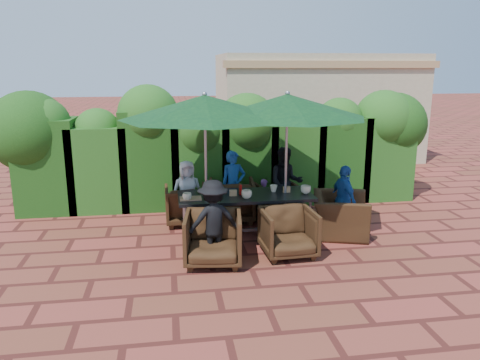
{
  "coord_description": "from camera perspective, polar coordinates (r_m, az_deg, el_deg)",
  "views": [
    {
      "loc": [
        -1.12,
        -7.23,
        2.84
      ],
      "look_at": [
        0.06,
        0.4,
        0.96
      ],
      "focal_mm": 35.0,
      "sensor_mm": 36.0,
      "label": 1
    }
  ],
  "objects": [
    {
      "name": "cup_c",
      "position": [
        7.61,
        0.81,
        -1.75
      ],
      "size": [
        0.17,
        0.17,
        0.14
      ],
      "primitive_type": "imported",
      "color": "beige",
      "rests_on": "dining_table"
    },
    {
      "name": "cup_a",
      "position": [
        7.57,
        -6.47,
        -2.0
      ],
      "size": [
        0.15,
        0.15,
        0.12
      ],
      "primitive_type": "imported",
      "color": "beige",
      "rests_on": "dining_table"
    },
    {
      "name": "serving_tray",
      "position": [
        7.63,
        -6.04,
        -2.25
      ],
      "size": [
        0.35,
        0.25,
        0.02
      ],
      "primitive_type": "cube",
      "color": "#AB7853",
      "rests_on": "dining_table"
    },
    {
      "name": "pedestrian_b",
      "position": [
        12.33,
        9.43,
        3.93
      ],
      "size": [
        0.86,
        0.66,
        1.59
      ],
      "primitive_type": "imported",
      "rotation": [
        0.0,
        0.0,
        3.42
      ],
      "color": "#F05480",
      "rests_on": "ground"
    },
    {
      "name": "chair_near_right",
      "position": [
        7.23,
        5.93,
        -6.11
      ],
      "size": [
        0.82,
        0.77,
        0.81
      ],
      "primitive_type": "imported",
      "rotation": [
        0.0,
        0.0,
        0.05
      ],
      "color": "black",
      "rests_on": "ground"
    },
    {
      "name": "number_block_right",
      "position": [
        8.02,
        5.7,
        -1.15
      ],
      "size": [
        0.12,
        0.06,
        0.1
      ],
      "primitive_type": "cube",
      "color": "tan",
      "rests_on": "dining_table"
    },
    {
      "name": "chair_end_right",
      "position": [
        8.27,
        12.13,
        -3.39
      ],
      "size": [
        0.97,
        1.21,
        0.92
      ],
      "primitive_type": "imported",
      "rotation": [
        0.0,
        0.0,
        1.27
      ],
      "color": "black",
      "rests_on": "ground"
    },
    {
      "name": "umbrella_right",
      "position": [
        7.75,
        5.79,
        8.95
      ],
      "size": [
        2.65,
        2.65,
        2.46
      ],
      "color": "gray",
      "rests_on": "ground"
    },
    {
      "name": "adult_far_left",
      "position": [
        8.7,
        -6.45,
        -1.45
      ],
      "size": [
        0.62,
        0.43,
        1.17
      ],
      "primitive_type": "imported",
      "rotation": [
        0.0,
        0.0,
        0.15
      ],
      "color": "silver",
      "rests_on": "ground"
    },
    {
      "name": "child_left",
      "position": [
        8.98,
        -3.28,
        -2.33
      ],
      "size": [
        0.29,
        0.24,
        0.74
      ],
      "primitive_type": "imported",
      "rotation": [
        0.0,
        0.0,
        -0.1
      ],
      "color": "#F05480",
      "rests_on": "ground"
    },
    {
      "name": "ketchup_bottle",
      "position": [
        7.82,
        0.08,
        -1.21
      ],
      "size": [
        0.04,
        0.04,
        0.17
      ],
      "primitive_type": "cylinder",
      "color": "#B20C0A",
      "rests_on": "dining_table"
    },
    {
      "name": "chair_near_left",
      "position": [
        6.91,
        -3.29,
        -6.83
      ],
      "size": [
        0.92,
        0.87,
        0.85
      ],
      "primitive_type": "imported",
      "rotation": [
        0.0,
        0.0,
        -0.13
      ],
      "color": "black",
      "rests_on": "ground"
    },
    {
      "name": "building",
      "position": [
        15.01,
        9.28,
        8.78
      ],
      "size": [
        6.2,
        3.08,
        3.2
      ],
      "color": "#C4B491",
      "rests_on": "ground"
    },
    {
      "name": "number_block_left",
      "position": [
        7.76,
        -0.85,
        -1.58
      ],
      "size": [
        0.12,
        0.06,
        0.1
      ],
      "primitive_type": "cube",
      "color": "tan",
      "rests_on": "dining_table"
    },
    {
      "name": "chair_far_mid",
      "position": [
        8.79,
        -1.01,
        -2.25
      ],
      "size": [
        0.9,
        0.85,
        0.86
      ],
      "primitive_type": "imported",
      "rotation": [
        0.0,
        0.0,
        3.06
      ],
      "color": "black",
      "rests_on": "ground"
    },
    {
      "name": "umbrella_left",
      "position": [
        7.49,
        -4.32,
        8.82
      ],
      "size": [
        2.73,
        2.73,
        2.46
      ],
      "color": "gray",
      "rests_on": "ground"
    },
    {
      "name": "adult_near_left",
      "position": [
        6.95,
        -3.28,
        -4.99
      ],
      "size": [
        0.85,
        0.5,
        1.24
      ],
      "primitive_type": "imported",
      "rotation": [
        0.0,
        0.0,
        3.31
      ],
      "color": "black",
      "rests_on": "ground"
    },
    {
      "name": "cup_e",
      "position": [
        7.97,
        8.0,
        -1.16
      ],
      "size": [
        0.18,
        0.18,
        0.14
      ],
      "primitive_type": "imported",
      "color": "beige",
      "rests_on": "dining_table"
    },
    {
      "name": "dining_table",
      "position": [
        7.87,
        0.68,
        -2.31
      ],
      "size": [
        2.25,
        0.9,
        0.75
      ],
      "color": "black",
      "rests_on": "ground"
    },
    {
      "name": "cup_b",
      "position": [
        7.87,
        -3.31,
        -1.29
      ],
      "size": [
        0.13,
        0.13,
        0.13
      ],
      "primitive_type": "imported",
      "color": "beige",
      "rests_on": "dining_table"
    },
    {
      "name": "adult_end_right",
      "position": [
        8.34,
        12.53,
        -2.3
      ],
      "size": [
        0.47,
        0.75,
        1.19
      ],
      "primitive_type": "imported",
      "rotation": [
        0.0,
        0.0,
        1.76
      ],
      "color": "#1C4E9A",
      "rests_on": "ground"
    },
    {
      "name": "cup_d",
      "position": [
        8.03,
        4.12,
        -1.02
      ],
      "size": [
        0.13,
        0.13,
        0.12
      ],
      "primitive_type": "imported",
      "color": "beige",
      "rests_on": "dining_table"
    },
    {
      "name": "adult_far_mid",
      "position": [
        8.87,
        -0.81,
        -0.62
      ],
      "size": [
        0.53,
        0.46,
        1.31
      ],
      "primitive_type": "imported",
      "rotation": [
        0.0,
        0.0,
        0.18
      ],
      "color": "#1C4E9A",
      "rests_on": "ground"
    },
    {
      "name": "chair_far_right",
      "position": [
        8.9,
        4.57,
        -2.4
      ],
      "size": [
        0.84,
        0.8,
        0.77
      ],
      "primitive_type": "imported",
      "rotation": [
        0.0,
        0.0,
        3.29
      ],
      "color": "black",
      "rests_on": "ground"
    },
    {
      "name": "sauce_bottle",
      "position": [
        7.89,
        -0.0,
        -1.07
      ],
      "size": [
        0.04,
        0.04,
        0.17
      ],
      "primitive_type": "cylinder",
      "color": "#4C230C",
      "rests_on": "dining_table"
    },
    {
      "name": "chair_far_left",
      "position": [
        8.7,
        -6.55,
        -2.77
      ],
      "size": [
        0.78,
        0.73,
        0.79
      ],
      "primitive_type": "imported",
      "rotation": [
        0.0,
        0.0,
        3.16
      ],
      "color": "black",
      "rests_on": "ground"
    },
    {
      "name": "adult_far_right",
      "position": [
        8.96,
        5.58,
        -0.34
      ],
      "size": [
        0.71,
        0.49,
        1.36
      ],
      "primitive_type": "imported",
      "rotation": [
        0.0,
        0.0,
        -0.15
      ],
      "color": "black",
      "rests_on": "ground"
    },
    {
      "name": "child_right",
      "position": [
        8.98,
        3.0,
        -2.27
      ],
      "size": [
        0.28,
        0.24,
        0.76
      ],
      "primitive_type": "imported",
      "rotation": [
        0.0,
        0.0,
        0.05
      ],
      "color": "#944BA3",
      "rests_on": "ground"
    },
    {
      "name": "pedestrian_c",
      "position": [
        12.48,
        13.06,
        4.01
      ],
      "size": [
        1.09,
        1.08,
        1.64
      ],
      "primitive_type": "imported",
      "rotation": [
        0.0,
        0.0,
        2.36
      ],
      "color": "gray",
      "rests_on": "ground"
    },
    {
      "name": "pedestrian_a",
      "position": [
        11.73,
        3.49,
        4.43
      ],
      "size": [
        1.87,
        1.49,
        1.92
      ],
      "primitive_type": "imported",
      "rotation": [
        0.0,
        0.0,
        2.59
      ],
      "color": "#268E4A",
      "rests_on": "ground"
    },
    {
      "name": "hedge_wall",
      "position": [
        9.73,
        -2.56,
        4.61
      ],
      "size": [
        9.1,
        1.6,
        2.51
      ],
      "color": "#13380F",
      "rests_on": "ground"
    },
    {
      "name": "ground",
      "position": [
        7.85,
        0.0,
        -7.55
      ],
      "size": [
        80.0,
        80.0,
        0.0
      ],
      "primitive_type": "plane",
      "color": "maroon",
      "rests_on": "ground"
    }
  ]
}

